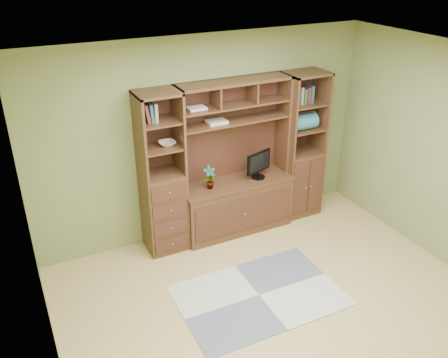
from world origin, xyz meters
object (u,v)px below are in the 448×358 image
left_tower (162,175)px  right_tower (301,146)px  center_hutch (237,161)px  monitor (259,160)px

left_tower → right_tower: same height
center_hutch → left_tower: size_ratio=1.00×
left_tower → monitor: (1.31, -0.07, -0.04)m
left_tower → right_tower: size_ratio=1.00×
right_tower → left_tower: bearing=180.0°
right_tower → monitor: (-0.72, -0.07, -0.04)m
center_hutch → left_tower: bearing=177.7°
monitor → center_hutch: bearing=156.2°
monitor → left_tower: bearing=159.4°
center_hutch → right_tower: (1.02, 0.04, 0.00)m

